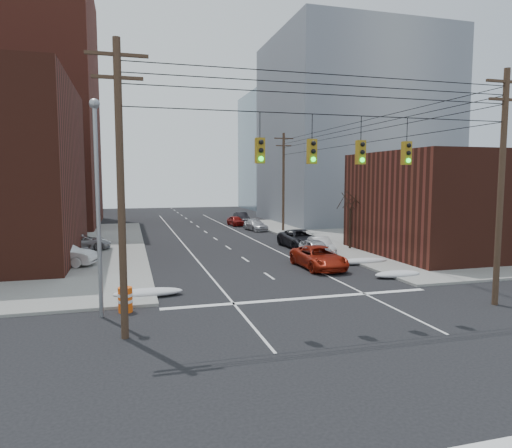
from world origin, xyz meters
TOP-DOWN VIEW (x-y plane):
  - ground at (0.00, 0.00)m, footprint 160.00×160.00m
  - sidewalk_ne at (27.00, 27.00)m, footprint 40.00×40.00m
  - building_brick_far at (-26.00, 74.00)m, footprint 22.00×18.00m
  - building_office at (22.00, 44.00)m, footprint 22.00×20.00m
  - building_glass at (24.00, 70.00)m, footprint 20.00×18.00m
  - building_storefront at (18.00, 16.00)m, footprint 16.00×12.00m
  - utility_pole_left at (-8.50, 3.00)m, footprint 2.20×0.28m
  - utility_pole_right at (8.50, 3.00)m, footprint 2.20×0.28m
  - utility_pole_far at (8.50, 34.00)m, footprint 2.20×0.28m
  - traffic_signals at (0.10, 2.97)m, footprint 17.00×0.42m
  - street_light at (-9.50, 6.00)m, footprint 0.44×0.44m
  - bare_tree at (9.59, 20.00)m, footprint 2.09×2.20m
  - snow_nw at (-7.40, 9.00)m, footprint 3.50×1.08m
  - snow_ne at (7.40, 9.50)m, footprint 3.00×1.08m
  - snow_east_far at (7.40, 14.00)m, footprint 4.00×1.08m
  - red_pickup at (3.92, 13.43)m, footprint 2.54×5.33m
  - parked_car_a at (5.25, 17.07)m, footprint 1.88×4.25m
  - parked_car_b at (6.34, 18.63)m, footprint 1.91×4.20m
  - parked_car_c at (6.01, 22.18)m, footprint 2.76×5.69m
  - parked_car_d at (5.79, 35.95)m, footprint 2.32×4.50m
  - parked_car_e at (4.80, 41.71)m, footprint 1.85×3.79m
  - parked_car_f at (6.40, 45.30)m, footprint 1.71×4.41m
  - lot_car_a at (-12.73, 18.20)m, footprint 4.90×2.88m
  - lot_car_b at (-12.07, 25.03)m, footprint 4.90×2.55m
  - construction_barrel at (-8.50, 6.50)m, footprint 0.76×0.76m

SIDE VIEW (x-z plane):
  - ground at x=0.00m, z-range 0.00..0.00m
  - sidewalk_ne at x=27.00m, z-range 0.00..0.15m
  - snow_nw at x=-7.40m, z-range 0.00..0.42m
  - snow_ne at x=7.40m, z-range 0.00..0.42m
  - snow_east_far at x=7.40m, z-range 0.00..0.42m
  - construction_barrel at x=-8.50m, z-range 0.02..1.15m
  - parked_car_e at x=4.80m, z-range 0.00..1.25m
  - parked_car_d at x=5.79m, z-range 0.00..1.25m
  - parked_car_b at x=6.34m, z-range 0.00..1.34m
  - parked_car_a at x=5.25m, z-range 0.00..1.42m
  - parked_car_f at x=6.40m, z-range 0.00..1.43m
  - red_pickup at x=3.92m, z-range 0.00..1.47m
  - parked_car_c at x=6.01m, z-range 0.00..1.56m
  - lot_car_b at x=-12.07m, z-range 0.15..1.47m
  - lot_car_a at x=-12.73m, z-range 0.15..1.68m
  - bare_tree at x=9.59m, z-range -0.15..4.79m
  - building_storefront at x=18.00m, z-range 0.00..8.00m
  - street_light at x=-9.50m, z-range 0.88..10.20m
  - utility_pole_left at x=-8.50m, z-range 0.28..11.28m
  - utility_pole_right at x=8.50m, z-range 0.28..11.28m
  - utility_pole_far at x=8.50m, z-range 0.28..11.28m
  - building_brick_far at x=-26.00m, z-range 0.00..12.00m
  - traffic_signals at x=0.10m, z-range 6.16..8.18m
  - building_glass at x=24.00m, z-range 0.00..22.00m
  - building_office at x=22.00m, z-range 0.00..25.00m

